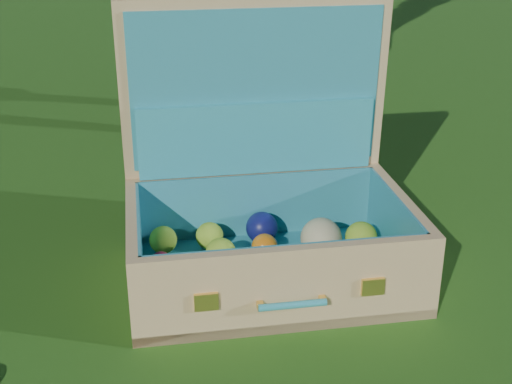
# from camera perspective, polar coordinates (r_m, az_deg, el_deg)

# --- Properties ---
(ground) EXTENTS (60.00, 60.00, 0.00)m
(ground) POSITION_cam_1_polar(r_m,az_deg,el_deg) (1.53, -0.25, -8.23)
(ground) COLOR #215114
(ground) RESTS_ON ground
(suitcase) EXTENTS (0.69, 0.57, 0.59)m
(suitcase) POSITION_cam_1_polar(r_m,az_deg,el_deg) (1.56, 0.78, -0.57)
(suitcase) COLOR tan
(suitcase) RESTS_ON ground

